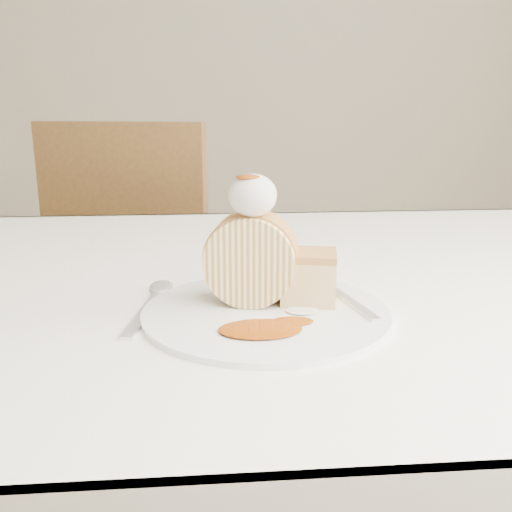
{
  "coord_description": "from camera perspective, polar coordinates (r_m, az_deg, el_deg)",
  "views": [
    {
      "loc": [
        -0.08,
        -0.55,
        0.97
      ],
      "look_at": [
        -0.03,
        0.04,
        0.82
      ],
      "focal_mm": 40.0,
      "sensor_mm": 36.0,
      "label": 1
    }
  ],
  "objects": [
    {
      "name": "plate",
      "position": [
        0.63,
        0.99,
        -5.67
      ],
      "size": [
        0.32,
        0.32,
        0.01
      ],
      "primitive_type": "cylinder",
      "rotation": [
        0.0,
        0.0,
        -0.2
      ],
      "color": "white",
      "rests_on": "table"
    },
    {
      "name": "table",
      "position": [
        0.82,
        1.22,
        -7.68
      ],
      "size": [
        1.4,
        0.9,
        0.75
      ],
      "color": "white",
      "rests_on": "ground"
    },
    {
      "name": "whipped_cream",
      "position": [
        0.61,
        -0.33,
        6.09
      ],
      "size": [
        0.05,
        0.05,
        0.05
      ],
      "primitive_type": "ellipsoid",
      "color": "silver",
      "rests_on": "roulade_slice"
    },
    {
      "name": "caramel_pool",
      "position": [
        0.57,
        0.42,
        -7.29
      ],
      "size": [
        0.09,
        0.07,
        0.0
      ],
      "primitive_type": null,
      "rotation": [
        0.0,
        0.0,
        -0.2
      ],
      "color": "#883505",
      "rests_on": "plate"
    },
    {
      "name": "roulade_slice",
      "position": [
        0.64,
        -0.49,
        -0.29
      ],
      "size": [
        0.11,
        0.07,
        0.1
      ],
      "primitive_type": "cylinder",
      "rotation": [
        1.57,
        0.0,
        -0.2
      ],
      "color": "#F6E4AB",
      "rests_on": "plate"
    },
    {
      "name": "fork",
      "position": [
        0.65,
        9.53,
        -4.61
      ],
      "size": [
        0.06,
        0.16,
        0.0
      ],
      "primitive_type": "cube",
      "rotation": [
        0.0,
        0.0,
        0.22
      ],
      "color": "silver",
      "rests_on": "plate"
    },
    {
      "name": "chair_far",
      "position": [
        1.65,
        -11.33,
        -0.94
      ],
      "size": [
        0.54,
        0.54,
        0.93
      ],
      "rotation": [
        0.0,
        0.0,
        2.88
      ],
      "color": "brown",
      "rests_on": "ground"
    },
    {
      "name": "cake_chunk",
      "position": [
        0.65,
        5.3,
        -2.41
      ],
      "size": [
        0.07,
        0.07,
        0.05
      ],
      "primitive_type": "cube",
      "rotation": [
        0.0,
        0.0,
        -0.2
      ],
      "color": "#BA7746",
      "rests_on": "plate"
    },
    {
      "name": "spoon",
      "position": [
        0.64,
        -11.19,
        -5.7
      ],
      "size": [
        0.05,
        0.17,
        0.0
      ],
      "primitive_type": "cube",
      "rotation": [
        0.0,
        0.0,
        -0.14
      ],
      "color": "silver",
      "rests_on": "table"
    },
    {
      "name": "caramel_drizzle",
      "position": [
        0.6,
        -0.8,
        8.43
      ],
      "size": [
        0.03,
        0.02,
        0.01
      ],
      "primitive_type": "ellipsoid",
      "color": "#883505",
      "rests_on": "whipped_cream"
    }
  ]
}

